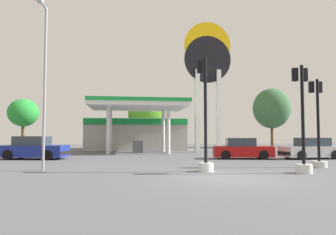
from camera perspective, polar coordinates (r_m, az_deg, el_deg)
name	(u,v)px	position (r m, az deg, el deg)	size (l,w,h in m)	color
ground_plane	(228,178)	(12.25, 10.75, -10.67)	(90.00, 90.00, 0.00)	#56565B
gas_station	(136,131)	(34.00, -5.84, -2.39)	(10.52, 12.84, 4.66)	#ADA89E
station_pole_sign	(208,68)	(30.78, 7.16, 8.79)	(4.51, 0.56, 12.45)	white
car_0	(34,149)	(23.09, -23.02, -5.20)	(4.52, 2.55, 1.53)	black
car_1	(242,149)	(22.15, 13.24, -5.60)	(4.19, 2.42, 1.41)	black
car_2	(311,149)	(23.64, 24.35, -5.23)	(4.06, 1.98, 1.42)	black
traffic_signal_0	(303,135)	(14.63, 23.11, -2.88)	(0.68, 0.70, 4.61)	silver
traffic_signal_1	(318,136)	(17.55, 25.43, -2.99)	(0.73, 0.73, 4.43)	silver
traffic_signal_2	(205,138)	(14.12, 6.69, -3.72)	(0.68, 0.70, 5.08)	silver
tree_0	(23,113)	(39.97, -24.64, 0.76)	(3.43, 3.43, 5.77)	brown
tree_1	(147,114)	(38.24, -3.86, 0.62)	(4.47, 4.47, 6.24)	brown
tree_2	(272,108)	(42.83, 18.17, 1.56)	(4.71, 4.71, 7.60)	brown
corner_streetlamp	(44,72)	(15.47, -21.47, 7.70)	(0.24, 1.48, 7.51)	gray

